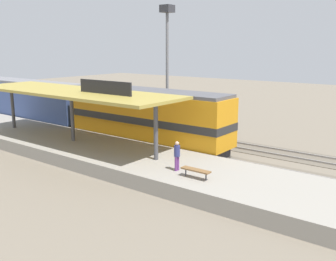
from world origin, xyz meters
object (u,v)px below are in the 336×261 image
Objects in this scene: light_mast at (167,40)px; passenger_carriage_single at (18,99)px; platform_bench at (196,170)px; freight_car at (121,107)px; person_waiting at (177,154)px; locomotive at (146,117)px.

passenger_carriage_single is at bearing 119.02° from light_mast.
platform_bench is 19.95m from light_mast.
freight_car is at bearing -66.72° from passenger_carriage_single.
person_waiting is at bearing -125.27° from freight_car.
passenger_carriage_single is at bearing 113.28° from freight_car.
platform_bench is at bearing -137.68° from light_mast.
locomotive is 18.00m from passenger_carriage_single.
locomotive is 8.44× the size of person_waiting.
light_mast reaches higher than locomotive.
passenger_carriage_single is 11.64m from freight_car.
freight_car is at bearing 56.37° from platform_bench.
light_mast reaches higher than freight_car.
light_mast is (3.20, -3.37, 6.43)m from freight_car.
passenger_carriage_single is (6.00, 26.62, 0.97)m from platform_bench.
passenger_carriage_single is 17.19m from light_mast.
light_mast is at bearing 42.32° from platform_bench.
platform_bench is at bearing -105.88° from person_waiting.
person_waiting is at bearing 74.12° from platform_bench.
freight_car is (4.60, 7.31, -0.44)m from locomotive.
light_mast is (7.80, -14.06, 6.08)m from passenger_carriage_single.
freight_car is 17.58m from person_waiting.
light_mast reaches higher than person_waiting.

